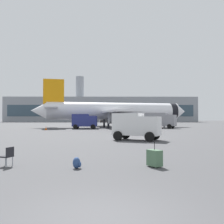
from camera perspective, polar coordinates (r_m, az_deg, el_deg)
ground_plane at (r=5.72m, az=-2.63°, el=-23.38°), size 400.00×400.00×0.00m
airplane_at_gate at (r=56.86m, az=0.41°, el=0.17°), size 35.54×32.29×10.50m
service_truck at (r=49.59m, az=-6.27°, el=-1.96°), size 4.82×2.57×2.90m
fuel_truck at (r=53.27m, az=10.92°, el=-1.73°), size 6.42×4.97×3.20m
cargo_van at (r=24.42m, az=5.46°, el=-2.98°), size 4.83×3.74×2.60m
safety_cone_near at (r=60.24m, az=-4.22°, el=-3.01°), size 0.44×0.44×0.81m
safety_cone_mid at (r=57.97m, az=11.05°, el=-3.12°), size 0.44×0.44×0.67m
safety_cone_far at (r=46.22m, az=-14.70°, el=-3.55°), size 0.44×0.44×0.68m
safety_cone_outer at (r=58.25m, az=-4.31°, el=-3.12°), size 0.44×0.44×0.70m
rolling_suitcase at (r=11.38m, az=9.60°, el=-10.21°), size 0.68×0.75×1.10m
traveller_backpack at (r=11.00m, az=-7.95°, el=-11.36°), size 0.36×0.40×0.48m
gate_chair at (r=12.21m, az=-22.57°, el=-9.01°), size 0.61×0.61×0.86m
terminal_building at (r=140.00m, az=-2.49°, el=0.51°), size 101.18×19.92×25.16m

